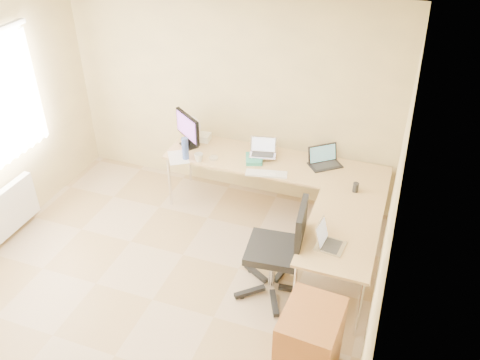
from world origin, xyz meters
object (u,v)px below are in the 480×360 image
(desk_return, at_px, (338,258))
(laptop_return, at_px, (331,238))
(office_chair, at_px, (273,252))
(laptop_black, at_px, (326,157))
(monitor, at_px, (188,130))
(laptop_center, at_px, (263,148))
(water_bottle, at_px, (185,149))
(cabinet, at_px, (309,346))
(desk_fan, at_px, (193,129))
(desk_main, at_px, (274,187))
(keyboard, at_px, (266,174))
(mug, at_px, (199,157))

(desk_return, distance_m, laptop_return, 0.55)
(desk_return, bearing_deg, office_chair, -154.55)
(laptop_black, bearing_deg, monitor, 145.11)
(laptop_center, relative_size, laptop_black, 0.86)
(water_bottle, height_order, cabinet, water_bottle)
(cabinet, bearing_deg, desk_fan, 135.77)
(laptop_return, xyz_separation_m, cabinet, (0.03, -0.87, -0.47))
(office_chair, bearing_deg, monitor, 133.30)
(desk_main, distance_m, keyboard, 0.48)
(water_bottle, bearing_deg, keyboard, -0.17)
(laptop_return, bearing_deg, water_bottle, 69.70)
(laptop_center, height_order, mug, laptop_center)
(desk_main, distance_m, monitor, 1.27)
(keyboard, bearing_deg, desk_main, 74.63)
(keyboard, bearing_deg, office_chair, -80.79)
(laptop_black, distance_m, desk_fan, 1.70)
(laptop_center, height_order, desk_fan, desk_fan)
(laptop_center, bearing_deg, mug, -167.44)
(mug, bearing_deg, laptop_center, 24.76)
(desk_return, bearing_deg, laptop_center, 138.01)
(keyboard, xyz_separation_m, water_bottle, (-1.01, 0.00, 0.13))
(desk_return, bearing_deg, desk_main, 134.27)
(desk_main, bearing_deg, desk_return, -45.73)
(monitor, xyz_separation_m, mug, (0.27, -0.30, -0.17))
(mug, bearing_deg, keyboard, -0.56)
(desk_return, bearing_deg, keyboard, 144.72)
(laptop_center, relative_size, water_bottle, 1.12)
(keyboard, xyz_separation_m, cabinet, (0.96, -1.86, -0.38))
(water_bottle, xyz_separation_m, laptop_return, (1.94, -0.99, -0.04))
(monitor, bearing_deg, desk_fan, 126.87)
(keyboard, height_order, desk_fan, desk_fan)
(laptop_center, xyz_separation_m, mug, (-0.69, -0.32, -0.09))
(monitor, height_order, mug, monitor)
(desk_return, height_order, keyboard, keyboard)
(monitor, height_order, water_bottle, monitor)
(desk_main, height_order, monitor, monitor)
(desk_return, distance_m, laptop_black, 1.28)
(office_chair, distance_m, cabinet, 1.05)
(laptop_center, relative_size, cabinet, 0.40)
(desk_return, relative_size, keyboard, 2.74)
(water_bottle, relative_size, desk_fan, 0.87)
(water_bottle, bearing_deg, laptop_black, 14.45)
(desk_return, xyz_separation_m, laptop_black, (-0.40, 1.12, 0.48))
(laptop_black, height_order, mug, laptop_black)
(monitor, distance_m, keyboard, 1.17)
(desk_return, height_order, mug, mug)
(laptop_return, bearing_deg, cabinet, -171.41)
(laptop_black, distance_m, water_bottle, 1.65)
(office_chair, bearing_deg, mug, 135.06)
(mug, relative_size, desk_fan, 0.33)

